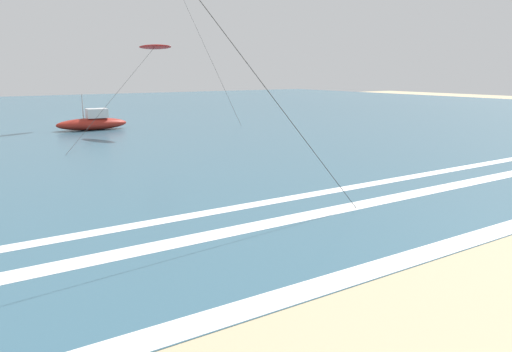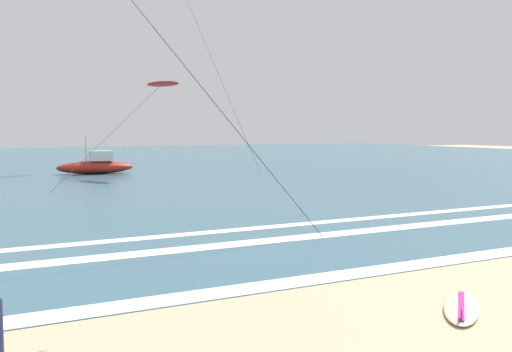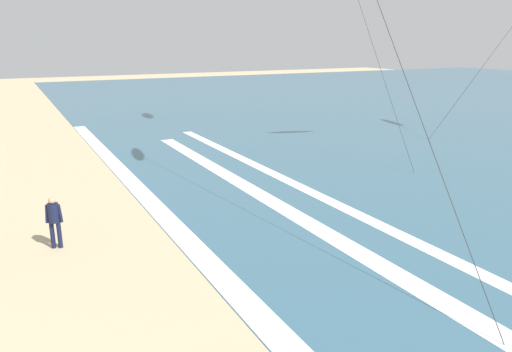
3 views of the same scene
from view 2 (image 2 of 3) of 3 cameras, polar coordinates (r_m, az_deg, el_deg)
The scene contains 7 objects.
ocean_surface at distance 55.29m, azimuth -21.54°, elevation 1.04°, with size 140.00×90.00×0.01m, color #386075.
wave_foam_shoreline at distance 12.30m, azimuth 2.32°, elevation -10.38°, with size 55.05×0.75×0.01m, color white.
wave_foam_mid_break at distance 15.87m, azimuth -6.01°, elevation -6.95°, with size 39.51×0.77×0.01m, color white.
wave_foam_outer_break at distance 17.54m, azimuth -10.44°, elevation -5.89°, with size 42.15×0.58×0.01m, color white.
surfboard_foreground_flat at distance 11.26m, azimuth 19.19°, elevation -11.91°, with size 1.94×1.88×0.25m.
kite_red_mid_center at distance 39.29m, azimuth -9.06°, elevation 8.73°, with size 9.09×8.35×6.27m.
offshore_boat at distance 42.56m, azimuth -15.18°, elevation 0.95°, with size 5.32×2.11×2.70m.
Camera 2 is at (-5.86, 0.10, 3.21)m, focal length 41.46 mm.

